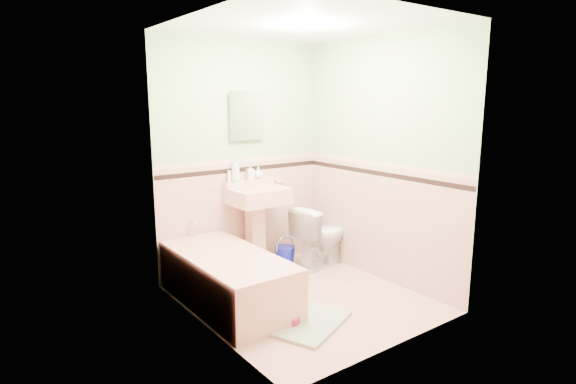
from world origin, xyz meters
TOP-DOWN VIEW (x-y plane):
  - floor at (0.00, 0.00)m, footprint 2.20×2.20m
  - ceiling at (0.00, 0.00)m, footprint 2.20×2.20m
  - wall_back at (0.00, 1.10)m, footprint 2.50×0.00m
  - wall_front at (0.00, -1.10)m, footprint 2.50×0.00m
  - wall_left at (-1.00, 0.00)m, footprint 0.00×2.50m
  - wall_right at (1.00, 0.00)m, footprint 0.00×2.50m
  - wainscot_back at (0.00, 1.09)m, footprint 2.00×0.00m
  - wainscot_front at (0.00, -1.09)m, footprint 2.00×0.00m
  - wainscot_left at (-0.99, 0.00)m, footprint 0.00×2.20m
  - wainscot_right at (0.99, 0.00)m, footprint 0.00×2.20m
  - accent_back at (0.00, 1.08)m, footprint 2.00×0.00m
  - accent_front at (0.00, -1.08)m, footprint 2.00×0.00m
  - accent_left at (-0.98, 0.00)m, footprint 0.00×2.20m
  - accent_right at (0.98, 0.00)m, footprint 0.00×2.20m
  - cap_back at (0.00, 1.08)m, footprint 2.00×0.00m
  - cap_front at (0.00, -1.08)m, footprint 2.00×0.00m
  - cap_left at (-0.98, 0.00)m, footprint 0.00×2.20m
  - cap_right at (0.98, 0.00)m, footprint 0.00×2.20m
  - bathtub at (-0.63, 0.33)m, footprint 0.70×1.50m
  - tub_faucet at (-0.63, 1.05)m, footprint 0.04×0.12m
  - sink at (0.05, 0.86)m, footprint 0.60×0.49m
  - sink_faucet at (0.05, 1.00)m, footprint 0.02×0.02m
  - medicine_cabinet at (0.05, 1.07)m, footprint 0.40×0.04m
  - soap_dish at (0.47, 1.06)m, footprint 0.11×0.06m
  - soap_bottle_left at (-0.12, 1.04)m, footprint 0.12×0.12m
  - soap_bottle_mid at (0.07, 1.04)m, footprint 0.09×0.09m
  - soap_bottle_right at (0.17, 1.04)m, footprint 0.11×0.11m
  - tube at (-0.19, 1.04)m, footprint 0.04×0.04m
  - toilet at (0.73, 0.62)m, footprint 0.74×0.50m
  - bucket at (0.39, 0.83)m, footprint 0.27×0.27m
  - bath_mat at (-0.28, -0.45)m, footprint 0.84×0.71m
  - shoe at (-0.39, -0.40)m, footprint 0.15×0.11m

SIDE VIEW (x-z plane):
  - floor at x=0.00m, z-range 0.00..0.00m
  - bath_mat at x=-0.28m, z-range 0.00..0.03m
  - shoe at x=-0.39m, z-range 0.03..0.08m
  - bucket at x=0.39m, z-range 0.00..0.23m
  - bathtub at x=-0.63m, z-range 0.00..0.45m
  - toilet at x=0.73m, z-range 0.00..0.70m
  - sink at x=0.05m, z-range 0.00..0.94m
  - wainscot_back at x=0.00m, z-range -0.40..1.60m
  - wainscot_front at x=0.00m, z-range -0.40..1.60m
  - wainscot_left at x=-0.99m, z-range -0.50..1.70m
  - wainscot_right at x=0.99m, z-range -0.50..1.70m
  - tub_faucet at x=-0.63m, z-range 0.61..0.65m
  - sink_faucet at x=0.05m, z-range 0.90..1.00m
  - soap_dish at x=0.47m, z-range 0.93..0.97m
  - tube at x=-0.19m, z-range 1.01..1.13m
  - soap_bottle_right at x=0.17m, z-range 1.01..1.14m
  - soap_bottle_mid at x=0.07m, z-range 1.01..1.18m
  - accent_left at x=-0.98m, z-range 0.02..2.22m
  - accent_right at x=0.98m, z-range 0.02..2.22m
  - accent_back at x=0.00m, z-range 0.12..2.12m
  - accent_front at x=0.00m, z-range 0.12..2.12m
  - soap_bottle_left at x=-0.12m, z-range 1.01..1.25m
  - cap_back at x=0.00m, z-range 0.22..2.22m
  - cap_front at x=0.00m, z-range 0.22..2.22m
  - cap_left at x=-0.98m, z-range 0.12..2.32m
  - cap_right at x=0.98m, z-range 0.12..2.32m
  - wall_back at x=0.00m, z-range 0.00..2.50m
  - wall_front at x=0.00m, z-range 0.00..2.50m
  - wall_left at x=-1.00m, z-range 0.00..2.50m
  - wall_right at x=1.00m, z-range 0.00..2.50m
  - medicine_cabinet at x=0.05m, z-range 1.45..1.95m
  - ceiling at x=0.00m, z-range 2.50..2.50m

